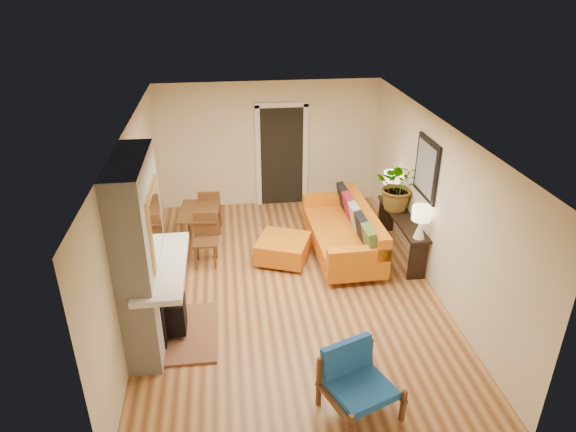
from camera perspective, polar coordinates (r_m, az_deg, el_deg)
The scene contains 10 objects.
room_shell at distance 10.15m, azimuth 1.67°, elevation 6.66°, with size 6.50×6.50×6.50m.
fireplace at distance 6.81m, azimuth -15.68°, elevation -4.65°, with size 1.09×1.68×2.60m.
sofa at distance 9.08m, azimuth 6.54°, elevation -1.70°, with size 1.05×2.36×0.92m.
ottoman at distance 8.83m, azimuth -0.55°, elevation -3.60°, with size 1.06×1.06×0.42m.
blue_chair at distance 6.12m, azimuth 7.54°, elevation -17.38°, with size 0.97×0.96×0.79m.
dining_table at distance 9.23m, azimuth -9.36°, elevation -0.17°, with size 0.77×1.67×0.89m.
console_table at distance 9.11m, azimuth 12.55°, elevation -0.88°, with size 0.34×1.85×0.72m.
lamp_near at distance 8.26m, azimuth 14.56°, elevation -0.28°, with size 0.30×0.30×0.54m.
lamp_far at distance 9.54m, azimuth 11.42°, elevation 3.71°, with size 0.30×0.30×0.54m.
houseplant at distance 9.11m, azimuth 12.26°, elevation 3.33°, with size 0.81×0.71×0.90m, color #1E5919.
Camera 1 is at (-0.89, -6.82, 4.61)m, focal length 32.00 mm.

